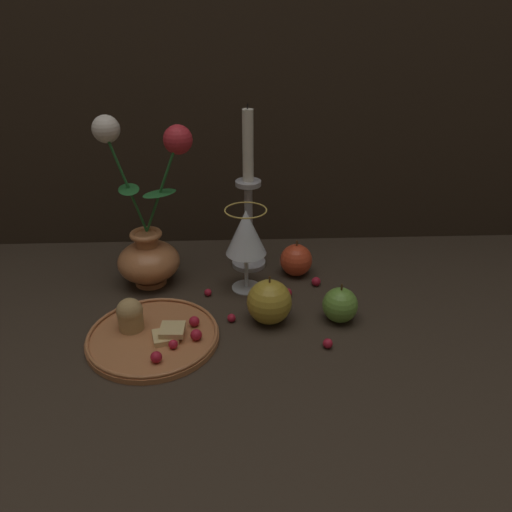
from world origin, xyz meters
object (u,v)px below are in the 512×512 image
vase (148,240)px  candlestick (248,205)px  wine_glass (246,235)px  plate_with_pastries (151,333)px  apple_near_glass (340,305)px  apple_at_table_edge (296,260)px  apple_beside_vase (269,302)px

vase → candlestick: (0.20, 0.07, 0.05)m
candlestick → wine_glass: bearing=-94.5°
candlestick → plate_with_pastries: bearing=-124.3°
vase → wine_glass: size_ratio=1.97×
vase → apple_near_glass: vase is taller
plate_with_pastries → wine_glass: size_ratio=1.32×
wine_glass → apple_at_table_edge: size_ratio=2.16×
apple_near_glass → candlestick: bearing=126.5°
apple_near_glass → apple_at_table_edge: apple_at_table_edge is taller
plate_with_pastries → candlestick: size_ratio=0.66×
vase → candlestick: bearing=17.9°
plate_with_pastries → wine_glass: bearing=44.1°
apple_beside_vase → apple_at_table_edge: bearing=68.1°
candlestick → apple_near_glass: 0.29m
plate_with_pastries → apple_near_glass: bearing=7.5°
wine_glass → apple_beside_vase: size_ratio=1.84×
apple_beside_vase → apple_near_glass: 0.13m
candlestick → apple_at_table_edge: candlestick is taller
vase → apple_beside_vase: 0.28m
wine_glass → apple_beside_vase: (0.04, -0.12, -0.08)m
wine_glass → candlestick: bearing=85.5°
wine_glass → apple_at_table_edge: wine_glass is taller
wine_glass → candlestick: (0.01, 0.10, 0.02)m
apple_beside_vase → apple_near_glass: (0.13, -0.00, -0.01)m
plate_with_pastries → wine_glass: wine_glass is taller
apple_beside_vase → apple_near_glass: bearing=-1.1°
vase → apple_near_glass: size_ratio=4.44×
apple_at_table_edge → wine_glass: bearing=-154.2°
vase → apple_beside_vase: size_ratio=3.63×
candlestick → apple_beside_vase: candlestick is taller
plate_with_pastries → apple_beside_vase: apple_beside_vase is taller
wine_glass → apple_at_table_edge: bearing=25.8°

